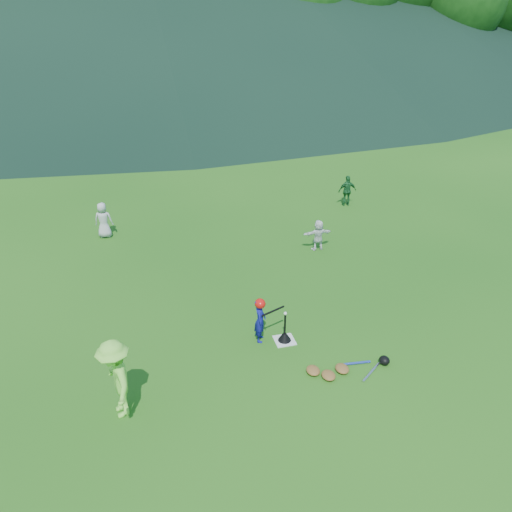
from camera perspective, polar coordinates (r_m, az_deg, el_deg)
The scene contains 12 objects.
ground at distance 11.42m, azimuth 3.27°, elevation -9.64°, with size 120.00×120.00×0.00m, color #1C5613.
home_plate at distance 11.42m, azimuth 3.27°, elevation -9.60°, with size 0.45×0.45×0.02m, color silver.
baseball at distance 10.99m, azimuth 3.37°, elevation -6.57°, with size 0.08×0.08×0.08m, color white.
batter_child at distance 11.13m, azimuth 0.47°, elevation -7.38°, with size 0.38×0.25×1.05m, color navy.
adult_coach at distance 9.54m, azimuth -15.68°, elevation -13.39°, with size 1.03×0.59×1.60m, color #8BF147.
fielder_a at distance 16.64m, azimuth -17.04°, elevation 3.95°, with size 0.57×0.37×1.16m, color #BCBCBC.
fielder_c at distance 18.77m, azimuth 10.39°, elevation 7.35°, with size 0.67×0.28×1.14m, color #1C5D2A.
fielder_d at distance 15.23m, azimuth 7.12°, elevation 2.40°, with size 0.89×0.28×0.96m, color white.
batting_tee at distance 11.34m, azimuth 3.29°, elevation -9.12°, with size 0.30×0.30×0.68m.
batter_gear at distance 10.90m, azimuth 0.59°, elevation -5.53°, with size 0.72×0.29×0.41m.
equipment_pile at distance 10.70m, azimuth 9.85°, elevation -12.59°, with size 1.80×0.73×0.19m.
outfield_fence at distance 37.26m, azimuth -10.62°, elevation 17.46°, with size 70.07×0.08×1.33m.
Camera 1 is at (-2.96, -8.62, 6.88)m, focal length 35.00 mm.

